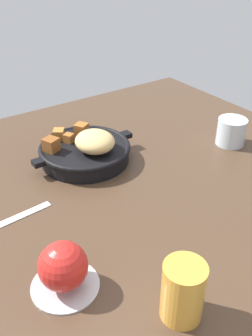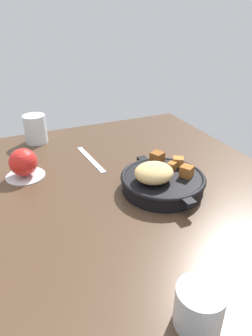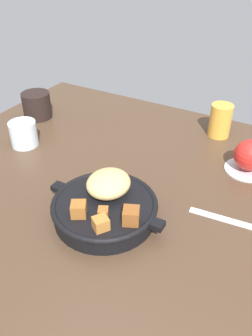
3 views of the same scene
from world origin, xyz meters
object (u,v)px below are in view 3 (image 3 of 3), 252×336
Objects in this scene: water_glass_short at (24,134)px; red_apple at (250,155)px; juice_glass_amber at (220,121)px; butter_knife at (237,222)px; coffee_mug_dark at (37,105)px; cast_iron_skillet at (106,205)px.

red_apple is at bearing 17.34° from water_glass_short.
water_glass_short is at bearing -144.95° from juice_glass_amber.
butter_knife is 36.43cm from juice_glass_amber.
red_apple is 0.89× the size of coffee_mug_dark.
red_apple is 20.28cm from butter_knife.
coffee_mug_dark is (-63.72, -2.62, -0.42)cm from red_apple.
juice_glass_amber is (-14.09, 33.30, 4.44)cm from butter_knife.
red_apple is 0.39× the size of butter_knife.
cast_iron_skillet reaches higher than red_apple.
red_apple is 58.12cm from water_glass_short.
coffee_mug_dark is at bearing 160.95° from butter_knife.
juice_glass_amber reaches higher than red_apple.
red_apple reaches higher than butter_knife.
red_apple is 17.73cm from juice_glass_amber.
cast_iron_skillet reaches higher than butter_knife.
red_apple is at bearing 2.35° from coffee_mug_dark.
juice_glass_amber reaches higher than cast_iron_skillet.
water_glass_short is (-55.47, -17.32, -1.00)cm from red_apple.
juice_glass_amber is at bearing 77.52° from cast_iron_skillet.
butter_knife is at bearing -67.07° from juice_glass_amber.
red_apple reaches higher than coffee_mug_dark.
coffee_mug_dark is at bearing 146.59° from cast_iron_skillet.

